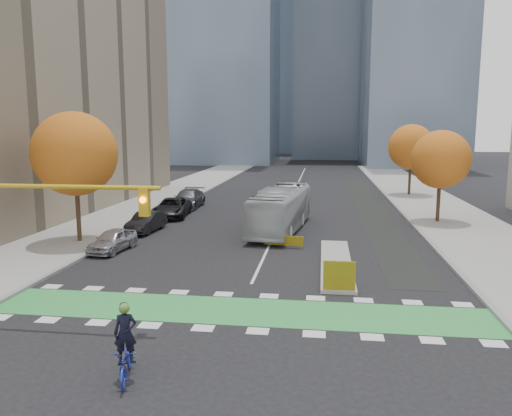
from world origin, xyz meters
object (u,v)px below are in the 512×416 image
(cyclist, at_px, (126,354))
(parked_car_d, at_px, (172,208))
(tree_west, at_px, (75,154))
(tree_east_near, at_px, (441,160))
(hazard_board, at_px, (339,276))
(parked_car_a, at_px, (113,240))
(traffic_signal_west, at_px, (15,215))
(parked_car_c, at_px, (188,199))
(tree_east_far, at_px, (411,147))
(parked_car_b, at_px, (146,222))
(bus, at_px, (281,209))

(cyclist, distance_m, parked_car_d, 27.07)
(tree_west, bearing_deg, tree_east_near, 22.62)
(hazard_board, distance_m, parked_car_a, 14.30)
(tree_west, height_order, tree_east_near, tree_west)
(tree_west, bearing_deg, parked_car_d, 73.18)
(traffic_signal_west, height_order, parked_car_c, traffic_signal_west)
(tree_east_far, bearing_deg, parked_car_b, -134.16)
(parked_car_b, xyz_separation_m, parked_car_c, (-0.00, 11.06, 0.12))
(tree_east_far, xyz_separation_m, traffic_signal_west, (-20.43, -38.51, -1.21))
(parked_car_d, bearing_deg, parked_car_b, -95.75)
(parked_car_d, bearing_deg, bus, -30.48)
(parked_car_d, bearing_deg, tree_east_near, -5.59)
(parked_car_a, bearing_deg, parked_car_b, 96.69)
(tree_east_near, height_order, traffic_signal_west, tree_east_near)
(tree_west, relative_size, parked_car_a, 2.12)
(hazard_board, xyz_separation_m, parked_car_d, (-13.00, 17.73, -0.04))
(parked_car_a, distance_m, parked_car_c, 16.76)
(hazard_board, relative_size, parked_car_a, 0.36)
(bus, bearing_deg, parked_car_c, 141.74)
(hazard_board, bearing_deg, parked_car_a, 155.34)
(tree_east_far, xyz_separation_m, parked_car_a, (-21.50, -27.83, -4.58))
(parked_car_a, bearing_deg, hazard_board, -17.92)
(tree_east_near, xyz_separation_m, parked_car_a, (-21.00, -11.83, -4.20))
(parked_car_b, bearing_deg, cyclist, -67.12)
(tree_east_far, bearing_deg, parked_car_d, -143.22)
(parked_car_b, relative_size, parked_car_c, 0.75)
(traffic_signal_west, relative_size, cyclist, 3.73)
(parked_car_a, relative_size, parked_car_d, 0.71)
(bus, bearing_deg, tree_west, -148.79)
(bus, xyz_separation_m, parked_car_c, (-9.32, 9.29, -0.72))
(tree_east_far, relative_size, traffic_signal_west, 0.90)
(hazard_board, height_order, parked_car_d, parked_car_d)
(bus, xyz_separation_m, parked_car_b, (-9.32, -1.77, -0.84))
(hazard_board, bearing_deg, cyclist, -126.53)
(tree_east_far, height_order, parked_car_d, tree_east_far)
(cyclist, xyz_separation_m, parked_car_a, (-6.70, 14.47, -0.10))
(traffic_signal_west, distance_m, parked_car_c, 27.65)
(tree_west, distance_m, cyclist, 19.58)
(cyclist, distance_m, parked_car_b, 21.25)
(bus, bearing_deg, tree_east_far, 65.74)
(tree_east_far, xyz_separation_m, parked_car_c, (-21.50, -11.07, -4.42))
(tree_east_near, height_order, cyclist, tree_east_near)
(parked_car_c, bearing_deg, tree_east_far, 27.01)
(parked_car_b, relative_size, parked_car_d, 0.77)
(tree_west, height_order, bus, tree_west)
(traffic_signal_west, relative_size, parked_car_c, 1.52)
(hazard_board, height_order, cyclist, cyclist)
(parked_car_c, bearing_deg, bus, -45.13)
(tree_east_near, distance_m, traffic_signal_west, 30.08)
(cyclist, bearing_deg, parked_car_c, 87.59)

